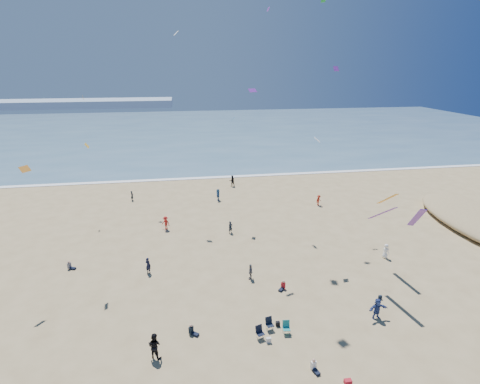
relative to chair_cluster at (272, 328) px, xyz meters
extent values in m
cube|color=#476B84|center=(-3.79, 90.76, -0.47)|extent=(220.00, 100.00, 0.06)
cube|color=white|center=(-3.79, 40.76, -0.46)|extent=(220.00, 1.20, 0.08)
cube|color=#7A8EA8|center=(-63.79, 165.76, 1.10)|extent=(110.00, 20.00, 3.20)
imported|color=navy|center=(8.47, 0.50, 0.37)|extent=(1.66, 0.70, 1.73)
imported|color=white|center=(14.21, 9.34, 0.26)|extent=(0.71, 0.87, 1.53)
imported|color=red|center=(-8.16, 20.07, 0.33)|extent=(1.23, 1.10, 1.65)
imported|color=black|center=(2.06, 35.47, 0.41)|extent=(0.97, 0.80, 1.82)
imported|color=black|center=(-8.37, -0.93, 0.45)|extent=(1.15, 1.07, 1.89)
imported|color=#AE2A18|center=(12.84, 24.88, 0.25)|extent=(1.11, 1.01, 1.50)
imported|color=slate|center=(-0.17, 7.63, 0.25)|extent=(0.67, 0.96, 1.51)
imported|color=teal|center=(-0.89, 29.25, 0.34)|extent=(0.63, 1.60, 1.69)
imported|color=black|center=(-9.55, 10.23, 0.30)|extent=(0.69, 0.65, 1.59)
imported|color=black|center=(-0.64, 17.78, 0.23)|extent=(0.64, 0.57, 1.46)
imported|color=black|center=(-13.25, 31.13, 0.22)|extent=(0.44, 0.59, 1.45)
cube|color=silver|center=(-0.46, -0.81, -0.30)|extent=(0.35, 0.20, 0.40)
cube|color=black|center=(0.64, 0.82, -0.31)|extent=(0.30, 0.22, 0.38)
cube|color=#B11926|center=(3.55, -5.15, -0.35)|extent=(0.45, 0.30, 0.30)
cube|color=black|center=(10.06, 2.77, -0.33)|extent=(0.28, 0.18, 0.34)
cube|color=#288ADE|center=(0.40, 22.50, 12.15)|extent=(0.52, 0.75, 0.31)
cube|color=#63218C|center=(12.12, 20.72, 17.85)|extent=(0.60, 0.49, 0.54)
cube|color=white|center=(7.12, 12.12, 11.42)|extent=(0.74, 0.75, 0.47)
cube|color=gold|center=(-13.97, 11.73, 11.64)|extent=(0.39, 0.88, 0.39)
cube|color=orange|center=(-17.63, 28.50, 14.33)|extent=(0.28, 0.54, 0.55)
cube|color=orange|center=(-18.46, 9.61, 10.31)|extent=(0.80, 0.91, 0.46)
cube|color=white|center=(-5.74, 27.63, 21.89)|extent=(0.65, 0.66, 0.53)
cube|color=#6E259F|center=(0.93, 13.19, 16.03)|extent=(0.88, 0.66, 0.31)
cube|color=purple|center=(5.19, 25.78, 24.51)|extent=(0.22, 0.83, 0.47)
cube|color=#68279F|center=(10.39, 4.69, 6.53)|extent=(0.35, 3.14, 2.21)
cube|color=orange|center=(12.89, 8.20, 6.42)|extent=(0.35, 2.64, 1.87)
cube|color=#51238D|center=(7.28, -3.94, 9.90)|extent=(0.35, 3.30, 2.33)
camera|label=1|loc=(-5.97, -21.97, 18.30)|focal=28.00mm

